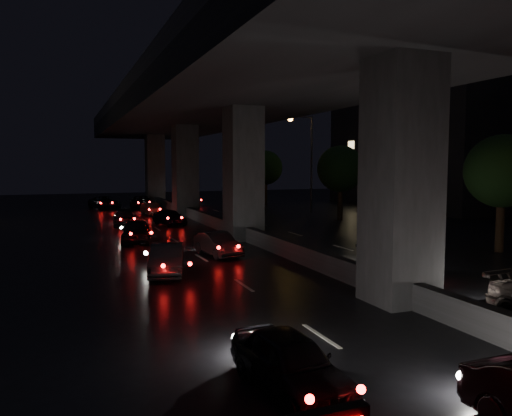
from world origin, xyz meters
TOP-DOWN VIEW (x-y plane):
  - ground at (0.00, 0.00)m, footprint 120.00×120.00m
  - viaduct at (0.00, 5.00)m, footprint 12.00×80.00m
  - median_barrier at (0.00, 5.00)m, footprint 0.45×70.00m
  - building_right_far at (27.00, 20.00)m, footprint 12.00×22.00m
  - tree_b at (11.00, -4.00)m, footprint 3.80×3.80m
  - tree_c at (11.00, 12.00)m, footprint 3.80×3.80m
  - tree_d at (11.00, 28.00)m, footprint 3.80×3.80m
  - streetlight_far at (10.97, 18.00)m, footprint 2.52×0.44m
  - car_0 at (-6.15, -14.60)m, footprint 1.67×3.58m
  - car_3 at (2.51, -6.43)m, footprint 1.65×3.74m
  - car_4 at (-6.31, -3.00)m, footprint 2.20×3.98m
  - car_5 at (-3.07, 0.37)m, footprint 1.74×3.70m
  - car_6 at (-6.28, 6.18)m, footprint 2.30×4.15m
  - car_7 at (-5.95, 14.54)m, footprint 2.04×4.12m
  - car_8 at (-2.71, 13.82)m, footprint 2.27×3.82m
  - car_9 at (-2.73, 21.83)m, footprint 1.63×3.53m
  - car_10 at (-2.57, 28.97)m, footprint 2.68×4.96m
  - car_11 at (-6.11, 29.84)m, footprint 3.32×5.12m
  - car_12 at (3.14, 30.29)m, footprint 2.14×4.02m

SIDE VIEW (x-z plane):
  - ground at x=0.00m, z-range 0.00..0.00m
  - median_barrier at x=0.00m, z-range 0.00..0.85m
  - car_3 at x=2.51m, z-range 0.00..1.07m
  - car_9 at x=-2.73m, z-range 0.00..1.12m
  - car_7 at x=-5.95m, z-range 0.00..1.15m
  - car_5 at x=-3.07m, z-range 0.00..1.17m
  - car_0 at x=-6.15m, z-range 0.00..1.19m
  - car_8 at x=-2.71m, z-range 0.00..1.22m
  - car_4 at x=-6.31m, z-range 0.00..1.24m
  - car_12 at x=3.14m, z-range 0.00..1.30m
  - car_11 at x=-6.11m, z-range 0.00..1.31m
  - car_10 at x=-2.57m, z-range 0.00..1.32m
  - car_6 at x=-6.28m, z-range 0.00..1.33m
  - tree_b at x=11.00m, z-range 1.13..7.26m
  - tree_c at x=11.00m, z-range 1.13..7.26m
  - tree_d at x=11.00m, z-range 1.13..7.26m
  - streetlight_far at x=10.97m, z-range 1.16..10.16m
  - building_right_far at x=27.00m, z-range 0.00..15.00m
  - viaduct at x=0.00m, z-range 3.09..13.59m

